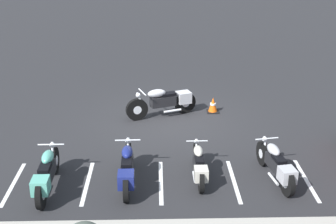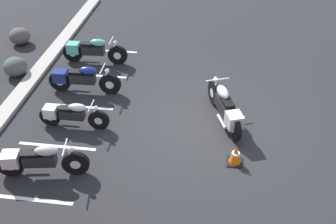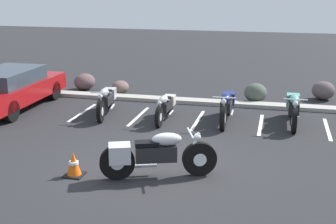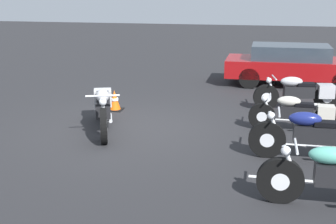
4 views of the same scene
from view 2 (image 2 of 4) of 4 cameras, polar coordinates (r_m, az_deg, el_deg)
name	(u,v)px [view 2 (image 2 of 4)]	position (r m, az deg, el deg)	size (l,w,h in m)	color
ground	(205,123)	(11.23, 5.36, -1.53)	(60.00, 60.00, 0.00)	#262628
motorcycle_silver_featured	(225,107)	(11.01, 8.31, 0.68)	(2.34, 1.10, 0.96)	black
parked_bike_0	(37,160)	(9.82, -18.44, -6.63)	(0.73, 2.19, 0.86)	black
parked_bike_1	(70,114)	(11.13, -14.01, -0.33)	(0.56, 1.98, 0.78)	black
parked_bike_2	(81,78)	(12.54, -12.56, 4.78)	(0.64, 2.30, 0.90)	black
parked_bike_3	(91,50)	(14.17, -11.06, 8.82)	(0.65, 2.31, 0.91)	black
concrete_curb	(11,105)	(12.67, -21.83, 0.91)	(18.00, 0.50, 0.12)	#A8A399
landscape_rock_1	(15,67)	(14.17, -21.28, 6.15)	(0.76, 0.77, 0.64)	#495248
landscape_rock_3	(20,36)	(16.34, -20.73, 10.27)	(0.77, 0.78, 0.64)	#54494A
traffic_cone	(235,155)	(9.91, 9.76, -6.18)	(0.40, 0.40, 0.52)	black
stall_line_0	(28,199)	(9.63, -19.63, -11.81)	(0.10, 2.10, 0.00)	white
stall_line_1	(57,146)	(10.79, -15.79, -4.80)	(0.10, 2.10, 0.00)	white
stall_line_2	(79,106)	(12.11, -12.80, 0.79)	(0.10, 2.10, 0.00)	white
stall_line_3	(96,75)	(13.56, -10.42, 5.24)	(0.10, 2.10, 0.00)	white
stall_line_4	(110,51)	(15.08, -8.49, 8.80)	(0.10, 2.10, 0.00)	white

